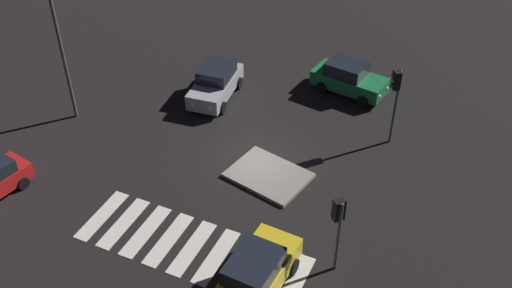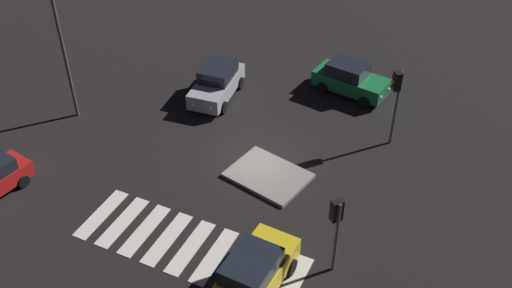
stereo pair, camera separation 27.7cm
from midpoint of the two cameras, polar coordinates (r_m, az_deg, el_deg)
name	(u,v)px [view 1 (the left image)]	position (r m, az deg, el deg)	size (l,w,h in m)	color
ground_plane	(256,160)	(29.69, -0.27, -1.52)	(80.00, 80.00, 0.00)	black
traffic_island	(269,175)	(28.66, 0.92, -3.01)	(4.12, 3.42, 0.18)	gray
car_green	(349,78)	(34.59, 8.61, 6.22)	(4.42, 2.48, 1.85)	#196B38
car_yellow	(256,273)	(23.36, -0.32, -12.22)	(2.27, 4.51, 1.93)	gold
car_silver	(216,83)	(33.84, -4.10, 5.84)	(2.41, 4.49, 1.89)	#9EA0A5
traffic_light_north	(395,90)	(29.71, 12.90, 5.09)	(0.53, 0.54, 4.23)	#47474C
traffic_light_east	(338,218)	(23.02, 7.50, -6.98)	(0.53, 0.54, 3.62)	#47474C
street_lamp	(55,21)	(31.37, -18.85, 11.03)	(0.56, 0.56, 8.44)	#47474C
crosswalk_near	(192,248)	(25.62, -6.43, -9.82)	(9.90, 3.20, 0.02)	silver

